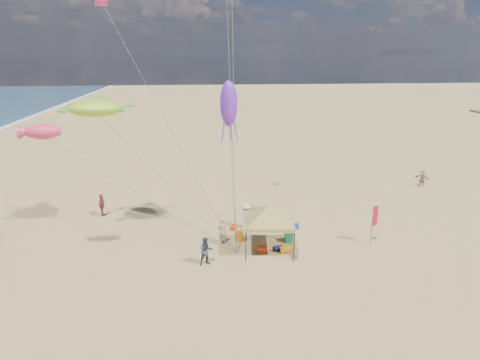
{
  "coord_description": "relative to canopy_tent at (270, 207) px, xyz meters",
  "views": [
    {
      "loc": [
        -2.59,
        -22.56,
        12.02
      ],
      "look_at": [
        0.0,
        3.0,
        4.0
      ],
      "focal_mm": 30.67,
      "sensor_mm": 36.0,
      "label": 1
    }
  ],
  "objects": [
    {
      "name": "chair_green",
      "position": [
        1.53,
        1.15,
        -2.62
      ],
      "size": [
        0.5,
        0.5,
        0.7
      ],
      "primitive_type": "cube",
      "color": "#167E40",
      "rests_on": "ground"
    },
    {
      "name": "beach_cart",
      "position": [
        1.13,
        -0.26,
        -2.77
      ],
      "size": [
        0.9,
        0.5,
        0.24
      ],
      "primitive_type": "cube",
      "color": "orange",
      "rests_on": "ground"
    },
    {
      "name": "turtle_kite",
      "position": [
        -10.7,
        3.95,
        5.67
      ],
      "size": [
        4.14,
        3.71,
        1.15
      ],
      "primitive_type": "ellipsoid",
      "rotation": [
        0.0,
        0.0,
        -0.33
      ],
      "color": "#9DD92C",
      "rests_on": "ground"
    },
    {
      "name": "person_near_b",
      "position": [
        -3.96,
        -1.4,
        -2.1
      ],
      "size": [
        0.99,
        0.86,
        1.74
      ],
      "primitive_type": "imported",
      "rotation": [
        0.0,
        0.0,
        0.26
      ],
      "color": "#353C49",
      "rests_on": "ground"
    },
    {
      "name": "crate_grey",
      "position": [
        1.4,
        -1.16,
        -2.83
      ],
      "size": [
        0.34,
        0.3,
        0.28
      ],
      "primitive_type": "cube",
      "color": "slate",
      "rests_on": "ground"
    },
    {
      "name": "squid_kite",
      "position": [
        -2.21,
        3.48,
        5.88
      ],
      "size": [
        1.39,
        1.39,
        2.96
      ],
      "primitive_type": "ellipsoid",
      "rotation": [
        0.0,
        0.0,
        -0.26
      ],
      "color": "purple",
      "rests_on": "ground"
    },
    {
      "name": "person_far_a",
      "position": [
        -11.73,
        7.04,
        -2.09
      ],
      "size": [
        0.54,
        1.07,
        1.76
      ],
      "primitive_type": "imported",
      "rotation": [
        0.0,
        0.0,
        1.46
      ],
      "color": "#954539",
      "rests_on": "ground"
    },
    {
      "name": "person_near_c",
      "position": [
        -1.03,
        3.71,
        -2.06
      ],
      "size": [
        1.21,
        0.74,
        1.82
      ],
      "primitive_type": "imported",
      "rotation": [
        0.0,
        0.0,
        3.19
      ],
      "color": "silver",
      "rests_on": "ground"
    },
    {
      "name": "cooler_red",
      "position": [
        -0.42,
        -0.14,
        -2.78
      ],
      "size": [
        0.54,
        0.38,
        0.38
      ],
      "primitive_type": "cube",
      "color": "red",
      "rests_on": "ground"
    },
    {
      "name": "canopy_tent",
      "position": [
        0.0,
        0.0,
        0.0
      ],
      "size": [
        5.74,
        5.74,
        3.57
      ],
      "color": "black",
      "rests_on": "ground"
    },
    {
      "name": "person_near_a",
      "position": [
        -2.87,
        1.32,
        -2.05
      ],
      "size": [
        0.8,
        0.75,
        1.84
      ],
      "primitive_type": "imported",
      "rotation": [
        0.0,
        0.0,
        3.78
      ],
      "color": "tan",
      "rests_on": "ground"
    },
    {
      "name": "fish_kite",
      "position": [
        -12.59,
        -0.21,
        4.94
      ],
      "size": [
        2.14,
        1.48,
        0.86
      ],
      "primitive_type": "ellipsoid",
      "rotation": [
        0.0,
        0.0,
        -0.29
      ],
      "color": "#F03766",
      "rests_on": "ground"
    },
    {
      "name": "bag_navy",
      "position": [
        0.58,
        -0.08,
        -2.79
      ],
      "size": [
        0.69,
        0.54,
        0.36
      ],
      "primitive_type": "cylinder",
      "rotation": [
        0.0,
        1.57,
        0.35
      ],
      "color": "#0C0F34",
      "rests_on": "ground"
    },
    {
      "name": "bag_orange",
      "position": [
        -1.95,
        3.43,
        -2.79
      ],
      "size": [
        0.54,
        0.69,
        0.36
      ],
      "primitive_type": "cylinder",
      "rotation": [
        0.0,
        1.57,
        1.22
      ],
      "color": "red",
      "rests_on": "ground"
    },
    {
      "name": "person_far_c",
      "position": [
        16.46,
        11.48,
        -2.18
      ],
      "size": [
        1.34,
        1.38,
        1.58
      ],
      "primitive_type": "imported",
      "rotation": [
        0.0,
        0.0,
        5.47
      ],
      "color": "tan",
      "rests_on": "ground"
    },
    {
      "name": "cooler_blue",
      "position": [
        2.43,
        3.19,
        -2.78
      ],
      "size": [
        0.54,
        0.38,
        0.38
      ],
      "primitive_type": "cube",
      "color": "#13489E",
      "rests_on": "ground"
    },
    {
      "name": "ground",
      "position": [
        -1.58,
        -0.59,
        -2.97
      ],
      "size": [
        280.0,
        280.0,
        0.0
      ],
      "primitive_type": "plane",
      "color": "tan",
      "rests_on": "ground"
    },
    {
      "name": "chair_yellow",
      "position": [
        -1.72,
        1.64,
        -2.62
      ],
      "size": [
        0.5,
        0.5,
        0.7
      ],
      "primitive_type": "cube",
      "color": "orange",
      "rests_on": "ground"
    },
    {
      "name": "feather_flag",
      "position": [
        6.95,
        0.34,
        -1.17
      ],
      "size": [
        0.39,
        0.15,
        2.67
      ],
      "color": "black",
      "rests_on": "ground"
    }
  ]
}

